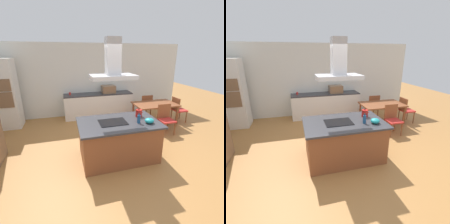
# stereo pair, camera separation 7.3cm
# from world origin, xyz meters

# --- Properties ---
(ground) EXTENTS (16.00, 16.00, 0.00)m
(ground) POSITION_xyz_m (0.00, 1.50, 0.00)
(ground) COLOR #AD753D
(wall_back) EXTENTS (7.20, 0.10, 2.70)m
(wall_back) POSITION_xyz_m (0.00, 3.25, 1.35)
(wall_back) COLOR silver
(wall_back) RESTS_ON ground
(kitchen_island) EXTENTS (1.79, 1.13, 0.90)m
(kitchen_island) POSITION_xyz_m (0.00, 0.00, 0.45)
(kitchen_island) COLOR brown
(kitchen_island) RESTS_ON ground
(cooktop) EXTENTS (0.60, 0.44, 0.01)m
(cooktop) POSITION_xyz_m (-0.13, 0.00, 0.91)
(cooktop) COLOR black
(cooktop) RESTS_ON kitchen_island
(tea_kettle) EXTENTS (0.20, 0.15, 0.20)m
(tea_kettle) POSITION_xyz_m (0.57, 0.19, 0.99)
(tea_kettle) COLOR #B21E19
(tea_kettle) RESTS_ON kitchen_island
(olive_oil_bottle) EXTENTS (0.07, 0.07, 0.22)m
(olive_oil_bottle) POSITION_xyz_m (0.40, -0.18, 0.99)
(olive_oil_bottle) COLOR navy
(olive_oil_bottle) RESTS_ON kitchen_island
(mixing_bowl) EXTENTS (0.20, 0.20, 0.11)m
(mixing_bowl) POSITION_xyz_m (0.62, -0.24, 0.95)
(mixing_bowl) COLOR teal
(mixing_bowl) RESTS_ON kitchen_island
(back_counter) EXTENTS (2.56, 0.62, 0.90)m
(back_counter) POSITION_xyz_m (0.13, 2.88, 0.45)
(back_counter) COLOR silver
(back_counter) RESTS_ON ground
(countertop_microwave) EXTENTS (0.50, 0.38, 0.28)m
(countertop_microwave) POSITION_xyz_m (0.52, 2.88, 1.04)
(countertop_microwave) COLOR brown
(countertop_microwave) RESTS_ON back_counter
(coffee_mug_red) EXTENTS (0.08, 0.08, 0.09)m
(coffee_mug_red) POSITION_xyz_m (-0.92, 2.95, 0.95)
(coffee_mug_red) COLOR red
(coffee_mug_red) RESTS_ON back_counter
(wall_oven_stack) EXTENTS (0.70, 0.66, 2.20)m
(wall_oven_stack) POSITION_xyz_m (-2.90, 2.65, 1.10)
(wall_oven_stack) COLOR silver
(wall_oven_stack) RESTS_ON ground
(dining_table) EXTENTS (1.40, 0.90, 0.75)m
(dining_table) POSITION_xyz_m (1.78, 1.54, 0.67)
(dining_table) COLOR brown
(dining_table) RESTS_ON ground
(chair_at_right_end) EXTENTS (0.42, 0.42, 0.89)m
(chair_at_right_end) POSITION_xyz_m (2.70, 1.54, 0.51)
(chair_at_right_end) COLOR red
(chair_at_right_end) RESTS_ON ground
(chair_facing_back_wall) EXTENTS (0.42, 0.42, 0.89)m
(chair_facing_back_wall) POSITION_xyz_m (1.78, 2.20, 0.51)
(chair_facing_back_wall) COLOR red
(chair_facing_back_wall) RESTS_ON ground
(chair_facing_island) EXTENTS (0.42, 0.42, 0.89)m
(chair_facing_island) POSITION_xyz_m (1.78, 0.87, 0.51)
(chair_facing_island) COLOR red
(chair_facing_island) RESTS_ON ground
(range_hood) EXTENTS (0.90, 0.55, 0.78)m
(range_hood) POSITION_xyz_m (-0.13, 0.00, 2.10)
(range_hood) COLOR #ADADB2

